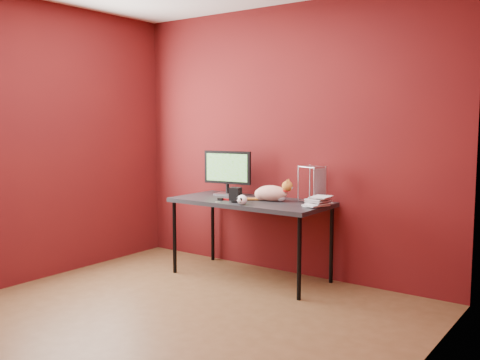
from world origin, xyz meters
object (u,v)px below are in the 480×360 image
Objects in this scene: cat at (272,193)px; book_stack at (313,147)px; speaker at (236,195)px; skull_mug at (242,200)px; desk at (251,205)px; monitor at (227,171)px.

book_stack is at bearing -14.74° from cat.
speaker is at bearing -160.77° from book_stack.
cat is 4.75× the size of skull_mug.
speaker is (-0.03, -0.19, 0.11)m from desk.
cat is 0.37m from skull_mug.
monitor is at bearing 125.52° from speaker.
cat reaches higher than desk.
monitor reaches higher than skull_mug.
desk is 0.85m from book_stack.
book_stack is (0.52, 0.33, 0.47)m from skull_mug.
desk is 11.05× the size of speaker.
monitor is at bearing 142.09° from skull_mug.
book_stack reaches higher than cat.
skull_mug is 0.09× the size of book_stack.
monitor is 5.55× the size of skull_mug.
desk is 16.27× the size of skull_mug.
desk is at bearing -29.81° from monitor.
skull_mug is 0.18m from speaker.
speaker is (-0.14, 0.10, 0.02)m from skull_mug.
desk is 2.93× the size of monitor.
monitor reaches higher than speaker.
skull_mug is at bearing -115.45° from cat.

